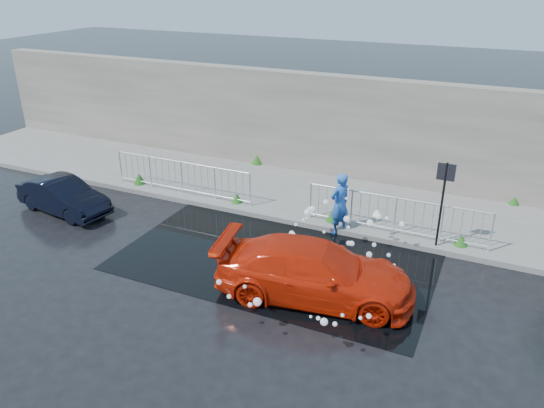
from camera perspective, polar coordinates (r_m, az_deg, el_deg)
The scene contains 13 objects.
ground at distance 13.42m, azimuth -3.07°, elevation -7.21°, with size 90.00×90.00×0.00m, color black.
pavement at distance 17.47m, azimuth 4.51°, elevation 0.80°, with size 30.00×4.00×0.15m, color slate.
curb at distance 15.77m, azimuth 1.96°, elevation -1.80°, with size 30.00×0.25×0.16m, color slate.
retaining_wall at distance 18.83m, azimuth 7.06°, elevation 8.32°, with size 30.00×0.60×3.50m, color #615D51.
puddle at distance 14.00m, azimuth 0.65°, elevation -5.71°, with size 8.00×5.00×0.01m, color black.
sign_post at distance 14.26m, azimuth 17.96°, elevation 1.31°, with size 0.45×0.06×2.50m.
railing_left at distance 17.57m, azimuth -9.68°, elevation 2.98°, with size 5.05×0.05×1.10m.
railing_right at distance 15.03m, azimuth 13.12°, elevation -1.07°, with size 5.05×0.05×1.10m.
weeds at distance 17.05m, azimuth 2.14°, elevation 1.17°, with size 12.17×3.93×0.40m.
water_spray at distance 13.34m, azimuth 6.19°, elevation -3.85°, with size 3.37×5.55×1.03m.
red_car at distance 12.15m, azimuth 4.62°, elevation -7.26°, with size 1.84×4.53×1.32m, color red.
dark_car at distance 17.53m, azimuth -21.53°, elevation 0.80°, with size 1.12×3.23×1.06m, color black.
person at distance 14.95m, azimuth 7.29°, elevation 0.01°, with size 0.66×0.44×1.82m, color blue.
Camera 1 is at (5.42, -10.11, 6.97)m, focal length 35.00 mm.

